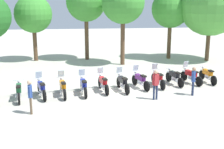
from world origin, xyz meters
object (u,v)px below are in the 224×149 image
(tree_3, at_px, (123,3))
(tree_5, at_px, (211,5))
(motorcycle_3, at_px, (63,87))
(motorcycle_5, at_px, (103,83))
(motorcycle_7, at_px, (140,80))
(motorcycle_10, at_px, (191,76))
(tree_2, at_px, (86,2))
(motorcycle_6, at_px, (123,82))
(motorcycle_9, at_px, (174,77))
(tree_1, at_px, (33,14))
(motorcycle_11, at_px, (208,75))
(motorcycle_2, at_px, (41,88))
(person_1, at_px, (156,82))
(person_0, at_px, (30,94))
(motorcycle_8, at_px, (158,78))
(motorcycle_4, at_px, (83,85))
(person_2, at_px, (193,79))
(tree_4, at_px, (171,9))
(motorcycle_1, at_px, (19,91))

(tree_3, bearing_deg, tree_5, 5.57)
(tree_5, bearing_deg, motorcycle_3, -145.13)
(motorcycle_5, distance_m, tree_5, 13.81)
(motorcycle_7, xyz_separation_m, motorcycle_10, (3.55, 0.66, 0.00))
(motorcycle_10, xyz_separation_m, tree_2, (-6.47, 8.93, 4.64))
(motorcycle_6, relative_size, motorcycle_9, 1.00)
(motorcycle_5, bearing_deg, tree_1, 17.35)
(motorcycle_9, bearing_deg, motorcycle_11, -95.70)
(motorcycle_2, xyz_separation_m, motorcycle_9, (8.30, 1.62, -0.01))
(person_1, bearing_deg, motorcycle_11, 115.11)
(motorcycle_6, bearing_deg, tree_1, 22.37)
(motorcycle_6, bearing_deg, motorcycle_2, 88.06)
(motorcycle_5, relative_size, person_0, 1.29)
(tree_1, bearing_deg, motorcycle_8, -47.10)
(motorcycle_4, distance_m, motorcycle_8, 4.85)
(motorcycle_2, height_order, motorcycle_6, same)
(motorcycle_3, distance_m, motorcycle_9, 7.27)
(motorcycle_7, distance_m, motorcycle_8, 1.21)
(motorcycle_6, xyz_separation_m, motorcycle_8, (2.37, 0.65, 0.00))
(motorcycle_4, relative_size, motorcycle_10, 1.03)
(motorcycle_6, bearing_deg, tree_5, -57.76)
(person_0, bearing_deg, tree_3, -128.26)
(motorcycle_7, height_order, motorcycle_9, motorcycle_7)
(motorcycle_10, bearing_deg, motorcycle_3, 84.43)
(motorcycle_9, bearing_deg, motorcycle_8, 92.76)
(motorcycle_2, bearing_deg, person_0, 158.12)
(motorcycle_9, distance_m, person_0, 9.49)
(motorcycle_9, bearing_deg, motorcycle_2, 89.48)
(motorcycle_4, relative_size, motorcycle_11, 1.00)
(motorcycle_10, relative_size, tree_3, 0.31)
(motorcycle_11, bearing_deg, motorcycle_5, 94.63)
(person_2, distance_m, tree_2, 13.38)
(motorcycle_11, xyz_separation_m, tree_2, (-7.66, 8.82, 4.66))
(tree_3, bearing_deg, motorcycle_6, -98.91)
(motorcycle_3, distance_m, motorcycle_8, 6.05)
(tree_5, bearing_deg, motorcycle_7, -135.32)
(motorcycle_9, xyz_separation_m, tree_4, (2.34, 8.67, 4.03))
(motorcycle_1, xyz_separation_m, motorcycle_7, (7.10, 1.42, 0.01))
(motorcycle_1, xyz_separation_m, motorcycle_5, (4.73, 0.97, 0.01))
(motorcycle_2, xyz_separation_m, motorcycle_3, (1.19, 0.09, 0.00))
(motorcycle_4, bearing_deg, motorcycle_8, -84.30)
(motorcycle_4, distance_m, tree_4, 13.59)
(motorcycle_1, distance_m, motorcycle_11, 12.04)
(motorcycle_8, xyz_separation_m, tree_3, (-1.21, 6.77, 4.62))
(motorcycle_1, xyz_separation_m, tree_4, (11.81, 10.61, 4.03))
(motorcycle_3, bearing_deg, tree_1, 5.44)
(person_1, xyz_separation_m, person_2, (2.35, 0.51, -0.02))
(person_0, height_order, tree_4, tree_4)
(tree_1, bearing_deg, motorcycle_9, -42.53)
(motorcycle_7, height_order, tree_4, tree_4)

